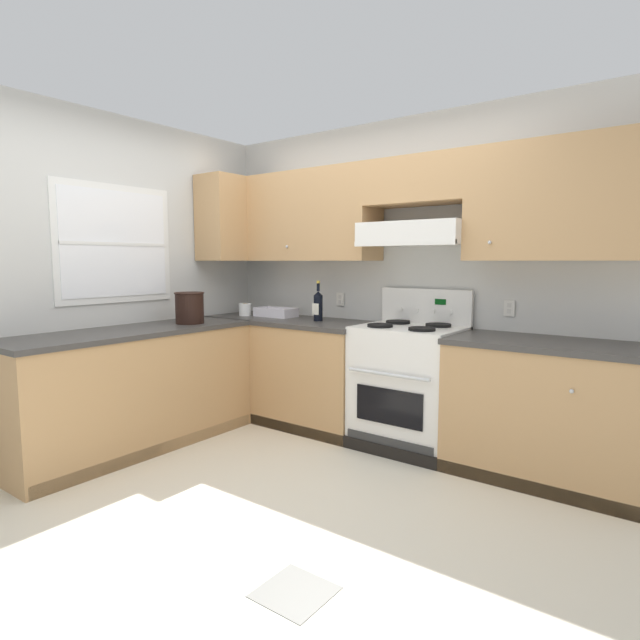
% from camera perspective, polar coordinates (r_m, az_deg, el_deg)
% --- Properties ---
extents(ground_plane, '(7.04, 7.04, 0.00)m').
position_cam_1_polar(ground_plane, '(3.46, -7.27, -17.81)').
color(ground_plane, beige).
extents(floor_accent_tile, '(0.30, 0.30, 0.01)m').
position_cam_1_polar(floor_accent_tile, '(2.53, -2.75, -27.50)').
color(floor_accent_tile, slate).
rests_on(floor_accent_tile, ground_plane).
extents(wall_back, '(4.68, 0.57, 2.55)m').
position_cam_1_polar(wall_back, '(4.19, 11.46, 7.18)').
color(wall_back, silver).
rests_on(wall_back, ground_plane).
extents(wall_left, '(0.47, 4.00, 2.55)m').
position_cam_1_polar(wall_left, '(4.53, -20.17, 5.13)').
color(wall_left, silver).
rests_on(wall_left, ground_plane).
extents(counter_back_run, '(3.60, 0.65, 0.91)m').
position_cam_1_polar(counter_back_run, '(4.14, 6.98, -7.10)').
color(counter_back_run, tan).
rests_on(counter_back_run, ground_plane).
extents(counter_left_run, '(0.63, 1.91, 0.91)m').
position_cam_1_polar(counter_left_run, '(4.22, -19.74, -7.13)').
color(counter_left_run, tan).
rests_on(counter_left_run, ground_plane).
extents(stove, '(0.76, 0.62, 1.20)m').
position_cam_1_polar(stove, '(4.04, 9.62, -7.06)').
color(stove, white).
rests_on(stove, ground_plane).
extents(wine_bottle, '(0.08, 0.08, 0.34)m').
position_cam_1_polar(wine_bottle, '(4.42, -0.20, 1.63)').
color(wine_bottle, black).
rests_on(wine_bottle, counter_back_run).
extents(bowl, '(0.38, 0.20, 0.08)m').
position_cam_1_polar(bowl, '(4.79, -4.85, 0.71)').
color(bowl, silver).
rests_on(bowl, counter_back_run).
extents(bucket, '(0.24, 0.24, 0.26)m').
position_cam_1_polar(bucket, '(4.38, -14.06, 1.37)').
color(bucket, black).
rests_on(bucket, counter_left_run).
extents(paper_towel_roll, '(0.11, 0.11, 0.12)m').
position_cam_1_polar(paper_towel_roll, '(4.90, -8.19, 1.14)').
color(paper_towel_roll, white).
rests_on(paper_towel_roll, counter_back_run).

